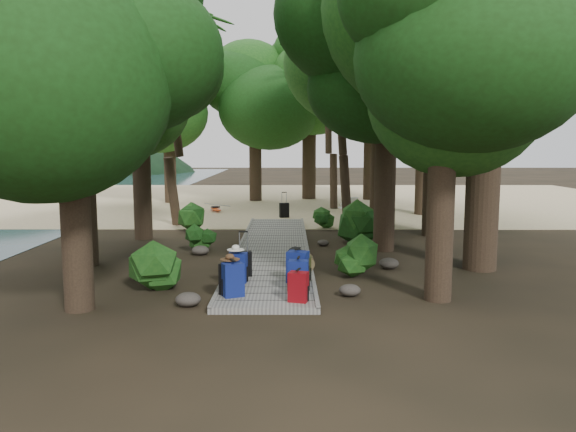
# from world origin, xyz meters

# --- Properties ---
(ground) EXTENTS (120.00, 120.00, 0.00)m
(ground) POSITION_xyz_m (0.00, 0.00, 0.00)
(ground) COLOR #322619
(ground) RESTS_ON ground
(sand_beach) EXTENTS (40.00, 22.00, 0.02)m
(sand_beach) POSITION_xyz_m (0.00, 16.00, 0.01)
(sand_beach) COLOR beige
(sand_beach) RESTS_ON ground
(boardwalk) EXTENTS (2.00, 12.00, 0.12)m
(boardwalk) POSITION_xyz_m (0.00, 1.00, 0.06)
(boardwalk) COLOR gray
(boardwalk) RESTS_ON ground
(backpack_left_a) EXTENTS (0.46, 0.40, 0.71)m
(backpack_left_a) POSITION_xyz_m (-0.62, -4.21, 0.48)
(backpack_left_a) COLOR navy
(backpack_left_a) RESTS_ON boardwalk
(backpack_left_b) EXTENTS (0.42, 0.35, 0.67)m
(backpack_left_b) POSITION_xyz_m (-0.70, -4.03, 0.45)
(backpack_left_b) COLOR black
(backpack_left_b) RESTS_ON boardwalk
(backpack_left_c) EXTENTS (0.40, 0.30, 0.69)m
(backpack_left_c) POSITION_xyz_m (-0.63, -3.09, 0.46)
(backpack_left_c) COLOR navy
(backpack_left_c) RESTS_ON boardwalk
(backpack_left_d) EXTENTS (0.35, 0.26, 0.51)m
(backpack_left_d) POSITION_xyz_m (-0.74, -2.21, 0.38)
(backpack_left_d) COLOR navy
(backpack_left_d) RESTS_ON boardwalk
(backpack_right_a) EXTENTS (0.40, 0.33, 0.61)m
(backpack_right_a) POSITION_xyz_m (0.61, -4.57, 0.43)
(backpack_right_a) COLOR #920206
(backpack_right_a) RESTS_ON boardwalk
(backpack_right_b) EXTENTS (0.41, 0.31, 0.69)m
(backpack_right_b) POSITION_xyz_m (0.63, -3.85, 0.47)
(backpack_right_b) COLOR navy
(backpack_right_b) RESTS_ON boardwalk
(backpack_right_c) EXTENTS (0.50, 0.42, 0.73)m
(backpack_right_c) POSITION_xyz_m (0.63, -3.10, 0.48)
(backpack_right_c) COLOR navy
(backpack_right_c) RESTS_ON boardwalk
(backpack_right_d) EXTENTS (0.41, 0.34, 0.55)m
(backpack_right_d) POSITION_xyz_m (0.71, -2.91, 0.40)
(backpack_right_d) COLOR #363A16
(backpack_right_d) RESTS_ON boardwalk
(duffel_right_khaki) EXTENTS (0.47, 0.61, 0.36)m
(duffel_right_khaki) POSITION_xyz_m (0.80, -1.94, 0.30)
(duffel_right_khaki) COLOR brown
(duffel_right_khaki) RESTS_ON boardwalk
(duffel_right_black) EXTENTS (0.41, 0.64, 0.40)m
(duffel_right_black) POSITION_xyz_m (0.60, -1.45, 0.32)
(duffel_right_black) COLOR black
(duffel_right_black) RESTS_ON boardwalk
(suitcase_on_boardwalk) EXTENTS (0.37, 0.24, 0.55)m
(suitcase_on_boardwalk) POSITION_xyz_m (-0.55, -2.54, 0.39)
(suitcase_on_boardwalk) COLOR black
(suitcase_on_boardwalk) RESTS_ON boardwalk
(lone_suitcase_on_sand) EXTENTS (0.42, 0.30, 0.59)m
(lone_suitcase_on_sand) POSITION_xyz_m (0.26, 8.30, 0.32)
(lone_suitcase_on_sand) COLOR black
(lone_suitcase_on_sand) RESTS_ON sand_beach
(hat_brown) EXTENTS (0.39, 0.39, 0.12)m
(hat_brown) POSITION_xyz_m (-0.70, -4.01, 0.85)
(hat_brown) COLOR #51351E
(hat_brown) RESTS_ON backpack_left_b
(hat_white) EXTENTS (0.36, 0.36, 0.12)m
(hat_white) POSITION_xyz_m (-0.67, -3.12, 0.87)
(hat_white) COLOR silver
(hat_white) RESTS_ON backpack_left_c
(kayak) EXTENTS (1.68, 2.94, 0.29)m
(kayak) POSITION_xyz_m (-2.84, 10.43, 0.17)
(kayak) COLOR #C73D11
(kayak) RESTS_ON sand_beach
(sun_lounger) EXTENTS (1.30, 2.08, 0.64)m
(sun_lounger) POSITION_xyz_m (3.18, 9.81, 0.34)
(sun_lounger) COLOR silver
(sun_lounger) RESTS_ON sand_beach
(tree_right_a) EXTENTS (4.44, 4.44, 7.40)m
(tree_right_a) POSITION_xyz_m (3.32, -4.03, 3.70)
(tree_right_a) COLOR black
(tree_right_a) RESTS_ON ground
(tree_right_b) EXTENTS (6.30, 6.30, 11.24)m
(tree_right_b) POSITION_xyz_m (5.05, -1.33, 5.62)
(tree_right_b) COLOR black
(tree_right_b) RESTS_ON ground
(tree_right_c) EXTENTS (4.92, 4.92, 8.52)m
(tree_right_c) POSITION_xyz_m (3.14, 1.11, 4.26)
(tree_right_c) COLOR black
(tree_right_c) RESTS_ON ground
(tree_right_d) EXTENTS (6.75, 6.75, 12.37)m
(tree_right_d) POSITION_xyz_m (5.29, 3.77, 6.19)
(tree_right_d) COLOR black
(tree_right_d) RESTS_ON ground
(tree_right_e) EXTENTS (5.62, 5.62, 10.12)m
(tree_right_e) POSITION_xyz_m (3.84, 6.33, 5.06)
(tree_right_e) COLOR black
(tree_right_e) RESTS_ON ground
(tree_right_f) EXTENTS (5.55, 5.55, 9.92)m
(tree_right_f) POSITION_xyz_m (6.22, 9.40, 4.96)
(tree_right_f) COLOR black
(tree_right_f) RESTS_ON ground
(tree_left_a) EXTENTS (4.55, 4.55, 7.59)m
(tree_left_a) POSITION_xyz_m (-3.37, -4.70, 3.80)
(tree_left_a) COLOR black
(tree_left_a) RESTS_ON ground
(tree_left_b) EXTENTS (5.18, 5.18, 9.33)m
(tree_left_b) POSITION_xyz_m (-4.64, -0.87, 4.67)
(tree_left_b) COLOR black
(tree_left_b) RESTS_ON ground
(tree_left_c) EXTENTS (4.67, 4.67, 8.13)m
(tree_left_c) POSITION_xyz_m (-4.21, 3.12, 4.06)
(tree_left_c) COLOR black
(tree_left_c) RESTS_ON ground
(tree_back_a) EXTENTS (5.40, 5.40, 9.34)m
(tree_back_a) POSITION_xyz_m (-1.34, 15.40, 4.67)
(tree_back_a) COLOR black
(tree_back_a) RESTS_ON ground
(tree_back_b) EXTENTS (6.04, 6.04, 10.78)m
(tree_back_b) POSITION_xyz_m (1.57, 16.46, 5.39)
(tree_back_b) COLOR black
(tree_back_b) RESTS_ON ground
(tree_back_c) EXTENTS (5.29, 5.29, 9.52)m
(tree_back_c) POSITION_xyz_m (4.85, 16.03, 4.76)
(tree_back_c) COLOR black
(tree_back_c) RESTS_ON ground
(tree_back_d) EXTENTS (5.23, 5.23, 8.71)m
(tree_back_d) POSITION_xyz_m (-5.68, 14.38, 4.36)
(tree_back_d) COLOR black
(tree_back_d) RESTS_ON ground
(palm_right_a) EXTENTS (4.61, 4.61, 7.85)m
(palm_right_a) POSITION_xyz_m (2.69, 5.47, 3.93)
(palm_right_a) COLOR #153F11
(palm_right_a) RESTS_ON ground
(palm_right_b) EXTENTS (4.60, 4.60, 8.89)m
(palm_right_b) POSITION_xyz_m (4.99, 11.66, 4.45)
(palm_right_b) COLOR #153F11
(palm_right_b) RESTS_ON ground
(palm_right_c) EXTENTS (4.85, 4.85, 7.71)m
(palm_right_c) POSITION_xyz_m (2.83, 11.83, 3.86)
(palm_right_c) COLOR #153F11
(palm_right_c) RESTS_ON ground
(palm_left_a) EXTENTS (4.81, 4.81, 7.65)m
(palm_left_a) POSITION_xyz_m (-4.01, 6.07, 3.82)
(palm_left_a) COLOR #153F11
(palm_left_a) RESTS_ON ground
(rock_left_a) EXTENTS (0.47, 0.43, 0.26)m
(rock_left_a) POSITION_xyz_m (-1.43, -4.47, 0.13)
(rock_left_a) COLOR #4C473F
(rock_left_a) RESTS_ON ground
(rock_left_b) EXTENTS (0.37, 0.33, 0.20)m
(rock_left_b) POSITION_xyz_m (-2.93, -2.36, 0.10)
(rock_left_b) COLOR #4C473F
(rock_left_b) RESTS_ON ground
(rock_left_c) EXTENTS (0.47, 0.42, 0.26)m
(rock_left_c) POSITION_xyz_m (-1.97, 0.42, 0.13)
(rock_left_c) COLOR #4C473F
(rock_left_c) RESTS_ON ground
(rock_left_d) EXTENTS (0.28, 0.25, 0.15)m
(rock_left_d) POSITION_xyz_m (-2.57, 3.21, 0.08)
(rock_left_d) COLOR #4C473F
(rock_left_d) RESTS_ON ground
(rock_right_a) EXTENTS (0.43, 0.39, 0.24)m
(rock_right_a) POSITION_xyz_m (1.65, -3.76, 0.12)
(rock_right_a) COLOR #4C473F
(rock_right_a) RESTS_ON ground
(rock_right_b) EXTENTS (0.49, 0.44, 0.27)m
(rock_right_b) POSITION_xyz_m (2.87, -1.29, 0.13)
(rock_right_b) COLOR #4C473F
(rock_right_b) RESTS_ON ground
(rock_right_c) EXTENTS (0.34, 0.30, 0.18)m
(rock_right_c) POSITION_xyz_m (1.46, 1.85, 0.09)
(rock_right_c) COLOR #4C473F
(rock_right_c) RESTS_ON ground
(shrub_left_a) EXTENTS (1.09, 1.09, 0.98)m
(shrub_left_a) POSITION_xyz_m (-2.39, -3.34, 0.49)
(shrub_left_a) COLOR #154314
(shrub_left_a) RESTS_ON ground
(shrub_left_b) EXTENTS (0.77, 0.77, 0.70)m
(shrub_left_b) POSITION_xyz_m (-2.01, 1.05, 0.35)
(shrub_left_b) COLOR #154314
(shrub_left_b) RESTS_ON ground
(shrub_left_c) EXTENTS (1.08, 1.08, 0.97)m
(shrub_left_c) POSITION_xyz_m (-2.91, 4.87, 0.49)
(shrub_left_c) COLOR #154314
(shrub_left_c) RESTS_ON ground
(shrub_right_a) EXTENTS (0.88, 0.88, 0.79)m
(shrub_right_a) POSITION_xyz_m (1.89, -2.13, 0.39)
(shrub_right_a) COLOR #154314
(shrub_right_a) RESTS_ON ground
(shrub_right_b) EXTENTS (1.47, 1.47, 1.33)m
(shrub_right_b) POSITION_xyz_m (2.69, 2.34, 0.66)
(shrub_right_b) COLOR #154314
(shrub_right_b) RESTS_ON ground
(shrub_right_c) EXTENTS (0.78, 0.78, 0.70)m
(shrub_right_c) POSITION_xyz_m (1.64, 5.29, 0.35)
(shrub_right_c) COLOR #154314
(shrub_right_c) RESTS_ON ground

